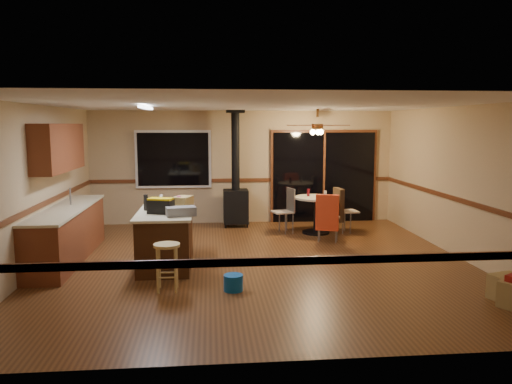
{
  "coord_description": "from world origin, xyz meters",
  "views": [
    {
      "loc": [
        -0.78,
        -8.04,
        2.29
      ],
      "look_at": [
        0.0,
        0.3,
        1.15
      ],
      "focal_mm": 35.0,
      "sensor_mm": 36.0,
      "label": 1
    }
  ],
  "objects": [
    {
      "name": "floor",
      "position": [
        0.0,
        0.0,
        0.0
      ],
      "size": [
        7.0,
        7.0,
        0.0
      ],
      "primitive_type": "plane",
      "color": "#522F16",
      "rests_on": "ground"
    },
    {
      "name": "ceiling",
      "position": [
        0.0,
        0.0,
        2.6
      ],
      "size": [
        7.0,
        7.0,
        0.0
      ],
      "primitive_type": "plane",
      "rotation": [
        3.14,
        0.0,
        0.0
      ],
      "color": "silver",
      "rests_on": "ground"
    },
    {
      "name": "wall_back",
      "position": [
        0.0,
        3.5,
        1.3
      ],
      "size": [
        7.0,
        0.0,
        7.0
      ],
      "primitive_type": "plane",
      "rotation": [
        1.57,
        0.0,
        0.0
      ],
      "color": "tan",
      "rests_on": "ground"
    },
    {
      "name": "wall_front",
      "position": [
        0.0,
        -3.5,
        1.3
      ],
      "size": [
        7.0,
        0.0,
        7.0
      ],
      "primitive_type": "plane",
      "rotation": [
        -1.57,
        0.0,
        0.0
      ],
      "color": "tan",
      "rests_on": "ground"
    },
    {
      "name": "wall_left",
      "position": [
        -3.5,
        0.0,
        1.3
      ],
      "size": [
        0.0,
        7.0,
        7.0
      ],
      "primitive_type": "plane",
      "rotation": [
        1.57,
        0.0,
        1.57
      ],
      "color": "tan",
      "rests_on": "ground"
    },
    {
      "name": "wall_right",
      "position": [
        3.5,
        0.0,
        1.3
      ],
      "size": [
        0.0,
        7.0,
        7.0
      ],
      "primitive_type": "plane",
      "rotation": [
        1.57,
        0.0,
        -1.57
      ],
      "color": "tan",
      "rests_on": "ground"
    },
    {
      "name": "chair_rail",
      "position": [
        0.0,
        0.0,
        1.0
      ],
      "size": [
        7.0,
        7.0,
        0.08
      ],
      "primitive_type": null,
      "color": "#542915",
      "rests_on": "ground"
    },
    {
      "name": "window",
      "position": [
        -1.6,
        3.45,
        1.5
      ],
      "size": [
        1.72,
        0.1,
        1.32
      ],
      "primitive_type": "cube",
      "color": "black",
      "rests_on": "ground"
    },
    {
      "name": "sliding_door",
      "position": [
        1.9,
        3.45,
        1.05
      ],
      "size": [
        2.52,
        0.1,
        2.1
      ],
      "primitive_type": "cube",
      "color": "black",
      "rests_on": "ground"
    },
    {
      "name": "lower_cabinets",
      "position": [
        -3.2,
        0.5,
        0.43
      ],
      "size": [
        0.6,
        3.0,
        0.86
      ],
      "primitive_type": "cube",
      "color": "brown",
      "rests_on": "ground"
    },
    {
      "name": "countertop",
      "position": [
        -3.2,
        0.5,
        0.88
      ],
      "size": [
        0.64,
        3.04,
        0.04
      ],
      "primitive_type": "cube",
      "color": "beige",
      "rests_on": "lower_cabinets"
    },
    {
      "name": "upper_cabinets",
      "position": [
        -3.33,
        0.7,
        1.9
      ],
      "size": [
        0.35,
        2.0,
        0.8
      ],
      "primitive_type": "cube",
      "color": "brown",
      "rests_on": "ground"
    },
    {
      "name": "kitchen_island",
      "position": [
        -1.5,
        0.0,
        0.45
      ],
      "size": [
        0.88,
        1.68,
        0.9
      ],
      "color": "#371C0D",
      "rests_on": "ground"
    },
    {
      "name": "wood_stove",
      "position": [
        -0.2,
        3.05,
        0.73
      ],
      "size": [
        0.55,
        0.5,
        2.52
      ],
      "color": "black",
      "rests_on": "ground"
    },
    {
      "name": "ceiling_fan",
      "position": [
        1.45,
        2.15,
        2.21
      ],
      "size": [
        0.24,
        0.24,
        0.55
      ],
      "color": "brown",
      "rests_on": "ceiling"
    },
    {
      "name": "fluorescent_strip",
      "position": [
        -1.8,
        0.3,
        2.56
      ],
      "size": [
        0.1,
        1.2,
        0.04
      ],
      "primitive_type": "cube",
      "color": "white",
      "rests_on": "ceiling"
    },
    {
      "name": "toolbox_grey",
      "position": [
        -1.23,
        -0.45,
        0.97
      ],
      "size": [
        0.49,
        0.33,
        0.14
      ],
      "primitive_type": "cube",
      "rotation": [
        0.0,
        0.0,
        0.2
      ],
      "color": "slate",
      "rests_on": "kitchen_island"
    },
    {
      "name": "toolbox_black",
      "position": [
        -1.55,
        -0.22,
        1.01
      ],
      "size": [
        0.44,
        0.32,
        0.22
      ],
      "primitive_type": "cube",
      "rotation": [
        0.0,
        0.0,
        -0.33
      ],
      "color": "black",
      "rests_on": "kitchen_island"
    },
    {
      "name": "toolbox_yellow_lid",
      "position": [
        -1.55,
        -0.22,
        1.13
      ],
      "size": [
        0.41,
        0.3,
        0.03
      ],
      "primitive_type": "cube",
      "rotation": [
        0.0,
        0.0,
        -0.33
      ],
      "color": "gold",
      "rests_on": "toolbox_black"
    },
    {
      "name": "box_on_island",
      "position": [
        -1.22,
        0.11,
        1.01
      ],
      "size": [
        0.35,
        0.4,
        0.22
      ],
      "primitive_type": "cube",
      "rotation": [
        0.0,
        0.0,
        -0.4
      ],
      "color": "olive",
      "rests_on": "kitchen_island"
    },
    {
      "name": "bottle_dark",
      "position": [
        -1.82,
        0.1,
        1.03
      ],
      "size": [
        0.08,
        0.08,
        0.26
      ],
      "primitive_type": "cylinder",
      "rotation": [
        0.0,
        0.0,
        -0.05
      ],
      "color": "black",
      "rests_on": "kitchen_island"
    },
    {
      "name": "bottle_pink",
      "position": [
        -1.28,
        0.06,
        1.02
      ],
      "size": [
        0.1,
        0.1,
        0.23
      ],
      "primitive_type": "cylinder",
      "rotation": [
        0.0,
        0.0,
        0.38
      ],
      "color": "#D84C8C",
      "rests_on": "kitchen_island"
    },
    {
      "name": "bottle_white",
      "position": [
        -1.63,
        0.68,
        0.99
      ],
      "size": [
        0.06,
        0.06,
        0.17
      ],
      "primitive_type": "cylinder",
      "rotation": [
        0.0,
        0.0,
        -0.06
      ],
      "color": "white",
      "rests_on": "kitchen_island"
    },
    {
      "name": "bar_stool",
      "position": [
        -1.38,
        -1.28,
        0.33
      ],
      "size": [
        0.42,
        0.42,
        0.66
      ],
      "primitive_type": "cylinder",
      "rotation": [
        0.0,
        0.0,
        0.17
      ],
      "color": "tan",
      "rests_on": "floor"
    },
    {
      "name": "blue_bucket",
      "position": [
        -0.47,
        -1.37,
        0.11
      ],
      "size": [
        0.36,
        0.36,
        0.23
      ],
      "primitive_type": "cylinder",
      "rotation": [
        0.0,
        0.0,
        0.41
      ],
      "color": "#0C55AF",
      "rests_on": "floor"
    },
    {
      "name": "dining_table",
      "position": [
        1.45,
        2.15,
        0.53
      ],
      "size": [
        0.92,
        0.92,
        0.78
      ],
      "color": "black",
      "rests_on": "ground"
    },
    {
      "name": "glass_red",
      "position": [
        1.3,
        2.25,
        0.86
      ],
      "size": [
        0.07,
        0.07,
        0.16
      ],
      "primitive_type": "cylinder",
      "rotation": [
        0.0,
        0.0,
        0.32
      ],
      "color": "#590C14",
      "rests_on": "dining_table"
    },
    {
      "name": "glass_cream",
      "position": [
        1.63,
        2.1,
        0.85
      ],
      "size": [
        0.06,
        0.06,
        0.13
      ],
      "primitive_type": "cylinder",
      "rotation": [
        0.0,
        0.0,
        0.01
      ],
      "color": "beige",
      "rests_on": "dining_table"
    },
    {
      "name": "chair_left",
      "position": [
        0.85,
        2.28,
        0.59
      ],
      "size": [
        0.49,
        0.49,
        0.51
      ],
      "color": "tan",
      "rests_on": "ground"
    },
    {
      "name": "chair_near",
      "position": [
        1.48,
        1.28,
        0.6
      ],
      "size": [
        0.56,
        0.58,
        0.7
      ],
      "color": "tan",
      "rests_on": "ground"
    },
    {
      "name": "chair_right",
      "position": [
        1.96,
        2.18,
        0.6
      ],
      "size": [
        0.5,
        0.46,
        0.7
      ],
      "color": "tan",
      "rests_on": "ground"
    },
    {
      "name": "box_under_window",
      "position": [
        -1.66,
        3.04,
        0.19
      ],
      "size": [
        0.58,
        0.52,
        0.38
      ],
      "primitive_type": "cube",
      "rotation": [
        0.0,
        0.0,
        0.34
      ],
      "color": "olive",
      "rests_on": "floor"
    },
    {
      "name": "box_corner_b",
      "position": [
        3.1,
        -2.07,
        0.17
      ],
      "size": [
        0.49,
        0.45,
        0.33
      ],
      "primitive_type": "cube",
      "rotation": [
        0.0,
        0.0,
        0.29
      ],
      "color": "olive",
      "rests_on": "floor"
    }
  ]
}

